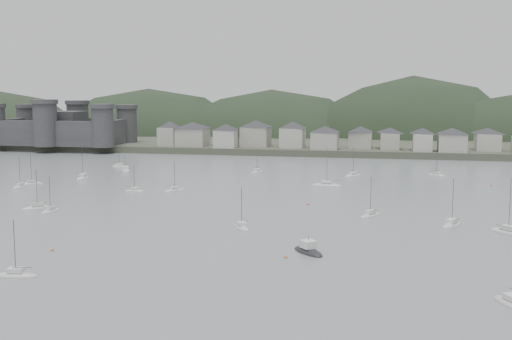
# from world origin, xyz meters

# --- Properties ---
(ground) EXTENTS (900.00, 900.00, 0.00)m
(ground) POSITION_xyz_m (0.00, 0.00, 0.00)
(ground) COLOR slate
(ground) RESTS_ON ground
(far_shore_land) EXTENTS (900.00, 250.00, 3.00)m
(far_shore_land) POSITION_xyz_m (0.00, 295.00, 1.50)
(far_shore_land) COLOR #383D2D
(far_shore_land) RESTS_ON ground
(forested_ridge) EXTENTS (851.55, 103.94, 102.57)m
(forested_ridge) POSITION_xyz_m (4.83, 269.40, -11.28)
(forested_ridge) COLOR black
(forested_ridge) RESTS_ON ground
(castle) EXTENTS (66.00, 43.00, 20.00)m
(castle) POSITION_xyz_m (-120.00, 179.80, 10.96)
(castle) COLOR #343437
(castle) RESTS_ON far_shore_land
(waterfront_town) EXTENTS (451.48, 28.46, 12.92)m
(waterfront_town) POSITION_xyz_m (50.59, 183.34, 8.66)
(waterfront_town) COLOR gray
(waterfront_town) RESTS_ON far_shore_land
(moored_fleet) EXTENTS (208.36, 143.87, 13.29)m
(moored_fleet) POSITION_xyz_m (-3.65, 68.85, 0.18)
(moored_fleet) COLOR beige
(moored_fleet) RESTS_ON ground
(motor_launch_near) EXTENTS (7.72, 8.36, 4.00)m
(motor_launch_near) POSITION_xyz_m (24.74, 4.79, 0.29)
(motor_launch_near) COLOR black
(motor_launch_near) RESTS_ON ground
(mooring_buoys) EXTENTS (193.82, 124.76, 0.70)m
(mooring_buoys) POSITION_xyz_m (-2.74, 56.03, 0.15)
(mooring_buoys) COLOR #D17145
(mooring_buoys) RESTS_ON ground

